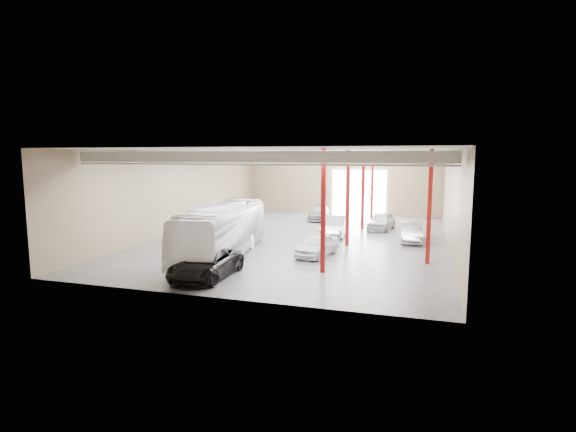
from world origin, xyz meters
The scene contains 8 objects.
depot_shell centered at (0.13, 0.48, 4.98)m, with size 22.12×32.12×7.06m.
coach_bus centered at (-3.50, -7.75, 1.72)m, with size 2.89×12.35×3.44m, color white.
black_sedan centered at (-2.00, -13.00, 0.76)m, with size 2.53×5.49×1.53m, color black.
car_row_a centered at (2.50, -6.00, 0.73)m, with size 1.72×4.27×1.46m, color white.
car_row_b centered at (2.10, 1.72, 0.84)m, with size 1.77×5.09×1.68m, color #B6B7BC.
car_row_c centered at (-1.29, 10.58, 0.74)m, with size 2.07×5.10×1.48m, color gray.
car_right_near centered at (8.30, 0.94, 0.75)m, with size 1.58×4.53×1.49m, color #AFB0B5.
car_right_far centered at (5.50, 6.14, 0.78)m, with size 1.84×4.58×1.56m, color silver.
Camera 1 is at (9.33, -34.42, 6.63)m, focal length 28.00 mm.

